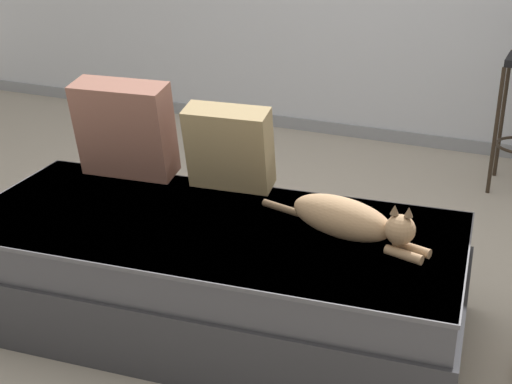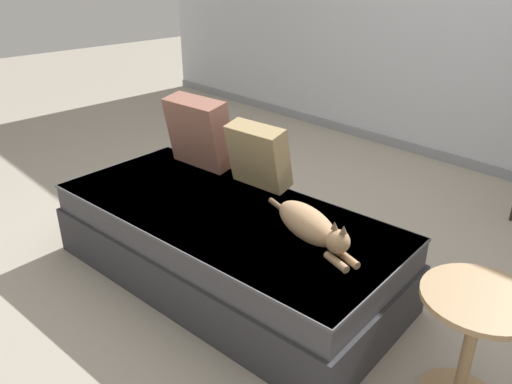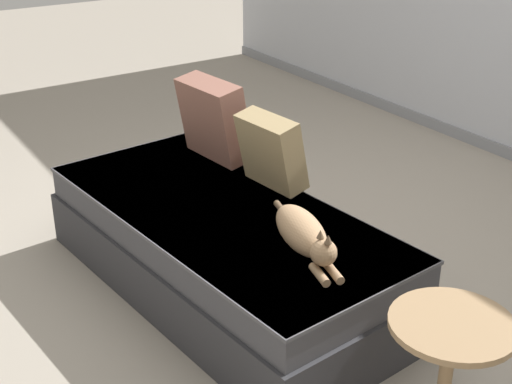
{
  "view_description": "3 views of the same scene",
  "coord_description": "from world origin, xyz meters",
  "px_view_note": "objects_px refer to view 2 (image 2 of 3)",
  "views": [
    {
      "loc": [
        1.2,
        -2.63,
        1.63
      ],
      "look_at": [
        0.15,
        -0.3,
        0.57
      ],
      "focal_mm": 50.0,
      "sensor_mm": 36.0,
      "label": 1
    },
    {
      "loc": [
        1.86,
        -1.91,
        1.68
      ],
      "look_at": [
        0.15,
        -0.3,
        0.57
      ],
      "focal_mm": 35.0,
      "sensor_mm": 36.0,
      "label": 2
    },
    {
      "loc": [
        2.66,
        -1.91,
        1.96
      ],
      "look_at": [
        0.15,
        -0.3,
        0.57
      ],
      "focal_mm": 50.0,
      "sensor_mm": 36.0,
      "label": 3
    }
  ],
  "objects_px": {
    "couch": "(225,244)",
    "throw_pillow_middle": "(259,156)",
    "throw_pillow_corner": "(199,132)",
    "side_table": "(472,335)",
    "cat": "(310,225)"
  },
  "relations": [
    {
      "from": "throw_pillow_middle",
      "to": "cat",
      "type": "xyz_separation_m",
      "value": [
        0.61,
        -0.24,
        -0.12
      ]
    },
    {
      "from": "throw_pillow_corner",
      "to": "side_table",
      "type": "xyz_separation_m",
      "value": [
        1.91,
        -0.16,
        -0.32
      ]
    },
    {
      "from": "cat",
      "to": "side_table",
      "type": "height_order",
      "value": "cat"
    },
    {
      "from": "couch",
      "to": "throw_pillow_middle",
      "type": "height_order",
      "value": "throw_pillow_middle"
    },
    {
      "from": "throw_pillow_middle",
      "to": "couch",
      "type": "bearing_deg",
      "value": -76.11
    },
    {
      "from": "cat",
      "to": "throw_pillow_middle",
      "type": "bearing_deg",
      "value": 158.26
    },
    {
      "from": "throw_pillow_corner",
      "to": "side_table",
      "type": "relative_size",
      "value": 0.84
    },
    {
      "from": "couch",
      "to": "cat",
      "type": "height_order",
      "value": "cat"
    },
    {
      "from": "couch",
      "to": "throw_pillow_corner",
      "type": "height_order",
      "value": "throw_pillow_corner"
    },
    {
      "from": "cat",
      "to": "side_table",
      "type": "xyz_separation_m",
      "value": [
        0.81,
        0.04,
        -0.17
      ]
    },
    {
      "from": "throw_pillow_corner",
      "to": "throw_pillow_middle",
      "type": "distance_m",
      "value": 0.5
    },
    {
      "from": "couch",
      "to": "cat",
      "type": "distance_m",
      "value": 0.61
    },
    {
      "from": "throw_pillow_middle",
      "to": "side_table",
      "type": "xyz_separation_m",
      "value": [
        1.42,
        -0.21,
        -0.29
      ]
    },
    {
      "from": "throw_pillow_corner",
      "to": "side_table",
      "type": "distance_m",
      "value": 1.95
    },
    {
      "from": "couch",
      "to": "throw_pillow_corner",
      "type": "bearing_deg",
      "value": 153.19
    }
  ]
}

